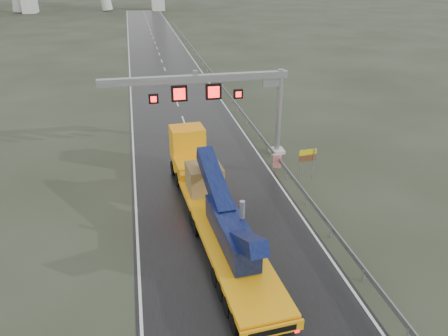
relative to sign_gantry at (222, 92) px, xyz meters
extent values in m
plane|color=#2A2E20|center=(-2.10, -17.99, -5.61)|extent=(400.00, 400.00, 0.00)
cube|color=black|center=(-2.10, 22.01, -5.60)|extent=(11.00, 200.00, 0.02)
cube|color=beige|center=(4.80, 0.01, -5.46)|extent=(1.20, 1.20, 0.30)
cylinder|color=gray|center=(4.80, 0.01, -2.01)|extent=(0.48, 0.48, 7.20)
cube|color=gray|center=(-2.10, 0.01, 1.19)|extent=(14.80, 0.55, 0.55)
cube|color=gray|center=(4.00, 0.01, 0.69)|extent=(1.40, 0.35, 0.90)
cube|color=gray|center=(-2.10, 0.01, 1.64)|extent=(0.35, 0.35, 0.35)
cube|color=black|center=(-3.40, -0.04, 0.09)|extent=(1.25, 0.25, 1.25)
cube|color=#FF0C0C|center=(-3.40, -0.18, 0.09)|extent=(0.90, 0.02, 0.90)
cube|color=black|center=(-0.70, -0.04, 0.09)|extent=(1.25, 0.25, 1.25)
cube|color=#FF0C0C|center=(-0.70, -0.18, 0.09)|extent=(0.90, 0.02, 0.90)
cube|color=black|center=(-5.40, -0.04, -0.21)|extent=(0.75, 0.25, 0.75)
cube|color=#FF0C0C|center=(-5.40, -0.18, -0.21)|extent=(0.54, 0.02, 0.54)
cube|color=black|center=(1.30, -0.04, -0.21)|extent=(0.75, 0.25, 0.75)
cube|color=#FF0C0C|center=(1.30, -0.18, -0.21)|extent=(0.54, 0.02, 0.54)
cube|color=#FBA30D|center=(-2.40, -12.94, -4.57)|extent=(3.77, 14.10, 0.35)
cube|color=#FBA30D|center=(-1.89, -20.05, -4.77)|extent=(2.89, 0.32, 0.55)
cube|color=black|center=(-1.89, -20.12, -4.77)|extent=(2.19, 0.18, 0.30)
cube|color=#FF0505|center=(-0.75, -20.03, -5.06)|extent=(0.22, 0.06, 0.12)
cube|color=#FBA30D|center=(-2.92, -5.59, -4.17)|extent=(2.67, 1.38, 0.50)
cube|color=#FBA30D|center=(-3.04, -4.00, -4.42)|extent=(2.79, 3.16, 1.19)
cube|color=#FBA30D|center=(-3.16, -2.22, -3.22)|extent=(2.62, 2.16, 2.59)
cube|color=black|center=(-3.24, -1.20, -2.92)|extent=(2.29, 0.21, 1.19)
cube|color=#0E0E44|center=(-2.33, -13.94, -3.62)|extent=(1.81, 6.06, 1.39)
cube|color=#0E0E44|center=(-2.58, -10.46, -2.43)|extent=(1.38, 5.54, 2.54)
cube|color=#0E0E44|center=(-2.15, -16.42, -2.72)|extent=(1.17, 4.00, 2.41)
cylinder|color=gray|center=(-1.73, -13.90, -2.72)|extent=(0.32, 0.32, 1.59)
cube|color=olive|center=(-2.77, -7.78, -3.50)|extent=(2.34, 2.34, 1.79)
cylinder|color=black|center=(-2.08, -17.41, -5.11)|extent=(2.95, 1.20, 1.00)
cylinder|color=black|center=(-2.58, -10.46, -5.11)|extent=(2.95, 1.20, 1.00)
cylinder|color=black|center=(-3.15, -2.42, -5.06)|extent=(2.76, 1.28, 1.10)
cylinder|color=gray|center=(4.96, -5.19, -4.41)|extent=(0.08, 0.08, 2.41)
cylinder|color=gray|center=(5.96, -5.19, -4.41)|extent=(0.08, 0.08, 2.41)
cube|color=#DBC30B|center=(5.46, -5.19, -3.46)|extent=(1.40, 0.21, 0.40)
cube|color=brown|center=(5.46, -5.19, -3.96)|extent=(1.40, 0.21, 0.45)
cube|color=red|center=(3.90, -2.89, -5.05)|extent=(0.74, 0.55, 1.12)
camera|label=1|loc=(-6.66, -33.06, 9.43)|focal=35.00mm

